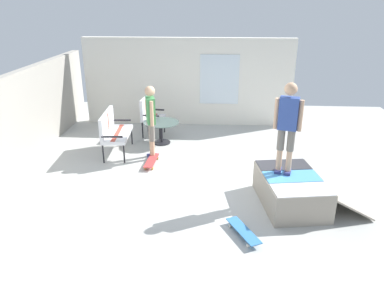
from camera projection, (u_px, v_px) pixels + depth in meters
name	position (u px, v px, depth m)	size (l,w,h in m)	color
ground_plane	(199.00, 183.00, 7.62)	(12.00, 12.00, 0.10)	#B2B2AD
back_wall_cinderblock	(1.00, 130.00, 7.47)	(9.00, 0.20, 2.03)	#9E998E
house_facade	(189.00, 82.00, 10.71)	(0.23, 6.00, 2.49)	white
skate_ramp	(292.00, 190.00, 6.66)	(1.71, 1.94, 0.56)	gray
patio_bench	(112.00, 129.00, 8.76)	(1.28, 0.63, 1.02)	black
patio_chair_near_house	(149.00, 113.00, 9.97)	(0.67, 0.61, 1.02)	black
patio_table	(161.00, 128.00, 9.47)	(0.90, 0.90, 0.57)	black
person_watching	(151.00, 117.00, 8.36)	(0.46, 0.31, 1.71)	navy
person_skater	(288.00, 122.00, 6.35)	(0.31, 0.46, 1.64)	navy
skateboard_by_bench	(152.00, 161.00, 8.35)	(0.81, 0.24, 0.10)	#B23838
skateboard_spare	(243.00, 231.00, 5.81)	(0.81, 0.54, 0.10)	#3372B2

